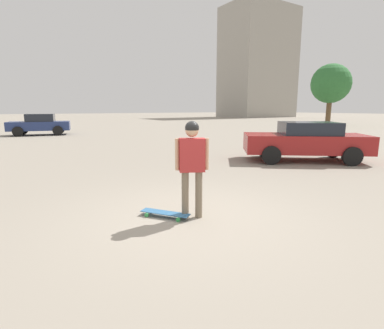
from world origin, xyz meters
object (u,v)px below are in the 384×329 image
object	(u,v)px
car_parked_far	(40,124)
car_parked_near	(305,141)
skateboard	(165,213)
person	(192,159)

from	to	relation	value
car_parked_far	car_parked_near	bearing A→B (deg)	125.13
skateboard	car_parked_far	size ratio (longest dim) A/B	0.20
skateboard	person	bearing A→B (deg)	-159.14
car_parked_near	car_parked_far	world-z (taller)	car_parked_far
car_parked_near	car_parked_far	distance (m)	18.47
person	skateboard	xyz separation A→B (m)	(-0.26, -0.40, -0.98)
person	car_parked_far	size ratio (longest dim) A/B	0.39
skateboard	car_parked_near	distance (m)	7.43
person	car_parked_near	bearing A→B (deg)	49.06
skateboard	car_parked_far	world-z (taller)	car_parked_far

